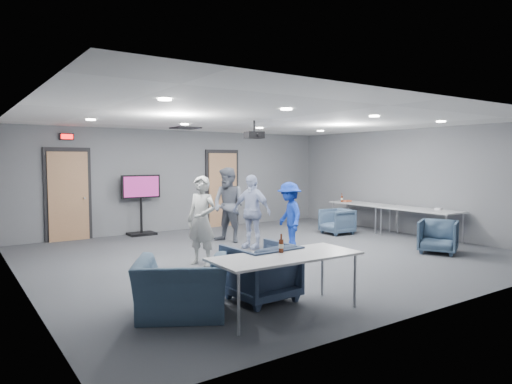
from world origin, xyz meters
TOP-DOWN VIEW (x-y plane):
  - floor at (0.00, 0.00)m, footprint 9.00×9.00m
  - ceiling at (0.00, 0.00)m, footprint 9.00×9.00m
  - wall_back at (0.00, 4.00)m, footprint 9.00×0.02m
  - wall_front at (0.00, -4.00)m, footprint 9.00×0.02m
  - wall_left at (-4.50, 0.00)m, footprint 0.02×8.00m
  - wall_right at (4.50, 0.00)m, footprint 0.02×8.00m
  - door_left at (-3.00, 3.95)m, footprint 1.06×0.17m
  - door_right at (1.20, 3.95)m, footprint 1.06×0.17m
  - exit_sign at (-3.00, 3.93)m, footprint 0.32×0.08m
  - hvac_diffuser at (-0.50, 2.80)m, footprint 0.60×0.60m
  - downlights at (0.00, 0.00)m, footprint 6.18×3.78m
  - person_a at (-1.58, -0.08)m, footprint 0.61×0.70m
  - person_b at (0.01, 1.63)m, footprint 0.92×1.02m
  - person_c at (0.05, 0.74)m, footprint 0.73×1.01m
  - person_d at (0.66, 0.19)m, footprint 0.79×1.05m
  - chair_right_a at (2.90, 1.04)m, footprint 0.78×0.76m
  - chair_right_c at (2.90, -1.87)m, footprint 0.99×0.98m
  - chair_front_a at (-1.90, -2.40)m, footprint 0.87×0.90m
  - chair_front_b at (-3.07, -2.40)m, footprint 1.42×1.37m
  - table_right_a at (4.00, 1.25)m, footprint 0.71×1.71m
  - table_right_b at (4.00, -0.65)m, footprint 0.82×1.97m
  - table_front_left at (-1.94, -3.00)m, footprint 1.92×0.84m
  - bottle_front at (-1.90, -2.85)m, footprint 0.06×0.06m
  - bottle_right at (3.79, 1.76)m, footprint 0.07×0.07m
  - snack_box at (3.96, 1.71)m, footprint 0.21×0.15m
  - wrapper at (4.23, -0.97)m, footprint 0.22×0.18m
  - tv_stand at (-1.30, 3.75)m, footprint 1.00×0.48m
  - projector at (-0.27, 0.16)m, footprint 0.39×0.36m

SIDE VIEW (x-z plane):
  - floor at x=0.00m, z-range 0.00..0.00m
  - chair_right_a at x=2.90m, z-range 0.00..0.65m
  - chair_right_c at x=2.90m, z-range 0.00..0.68m
  - chair_front_b at x=-3.07m, z-range 0.00..0.71m
  - chair_front_a at x=-1.90m, z-range 0.00..0.78m
  - table_right_a at x=4.00m, z-range 0.32..1.05m
  - table_front_left at x=-1.94m, z-range 0.32..1.05m
  - table_right_b at x=4.00m, z-range 0.32..1.05m
  - person_d at x=0.66m, z-range 0.00..1.44m
  - wrapper at x=4.23m, z-range 0.73..0.77m
  - snack_box at x=3.96m, z-range 0.73..0.78m
  - person_c at x=0.05m, z-range 0.00..1.59m
  - person_a at x=-1.58m, z-range 0.00..1.62m
  - bottle_front at x=-1.90m, z-range 0.70..0.94m
  - bottle_right at x=3.79m, z-range 0.70..0.95m
  - person_b at x=0.01m, z-range 0.00..1.73m
  - tv_stand at x=-1.30m, z-range 0.10..1.63m
  - door_left at x=-3.00m, z-range -0.05..2.19m
  - door_right at x=1.20m, z-range -0.05..2.19m
  - wall_back at x=0.00m, z-range 0.00..2.70m
  - wall_front at x=0.00m, z-range 0.00..2.70m
  - wall_left at x=-4.50m, z-range 0.00..2.70m
  - wall_right at x=4.50m, z-range 0.00..2.70m
  - projector at x=-0.27m, z-range 2.23..2.58m
  - exit_sign at x=-3.00m, z-range 2.37..2.53m
  - downlights at x=0.00m, z-range 2.67..2.69m
  - hvac_diffuser at x=-0.50m, z-range 2.67..2.70m
  - ceiling at x=0.00m, z-range 2.70..2.70m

